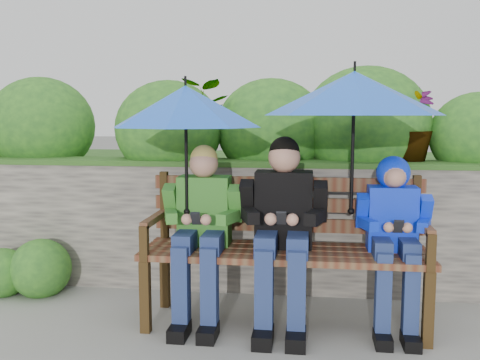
# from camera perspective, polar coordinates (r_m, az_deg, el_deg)

# --- Properties ---
(ground) EXTENTS (60.00, 60.00, 0.00)m
(ground) POSITION_cam_1_polar(r_m,az_deg,el_deg) (3.75, -0.20, -14.74)
(ground) COLOR gray
(ground) RESTS_ON ground
(garden_backdrop) EXTENTS (8.00, 2.84, 1.82)m
(garden_backdrop) POSITION_cam_1_polar(r_m,az_deg,el_deg) (5.14, 1.15, -1.57)
(garden_backdrop) COLOR #56504B
(garden_backdrop) RESTS_ON ground
(park_bench) EXTENTS (1.87, 0.55, 0.99)m
(park_bench) POSITION_cam_1_polar(r_m,az_deg,el_deg) (3.61, 4.82, -6.32)
(park_bench) COLOR #372611
(park_bench) RESTS_ON ground
(boy_left) EXTENTS (0.52, 0.60, 1.19)m
(boy_left) POSITION_cam_1_polar(r_m,az_deg,el_deg) (3.56, -4.10, -4.69)
(boy_left) COLOR #2A831F
(boy_left) RESTS_ON ground
(boy_middle) EXTENTS (0.56, 0.65, 1.25)m
(boy_middle) POSITION_cam_1_polar(r_m,az_deg,el_deg) (3.48, 4.60, -4.54)
(boy_middle) COLOR black
(boy_middle) RESTS_ON ground
(boy_right) EXTENTS (0.47, 0.57, 1.13)m
(boy_right) POSITION_cam_1_polar(r_m,az_deg,el_deg) (3.55, 16.08, -4.77)
(boy_right) COLOR #002CCD
(boy_right) RESTS_ON ground
(umbrella_left) EXTENTS (0.98, 0.98, 0.91)m
(umbrella_left) POSITION_cam_1_polar(r_m,az_deg,el_deg) (3.51, -5.82, 7.80)
(umbrella_left) COLOR blue
(umbrella_left) RESTS_ON ground
(umbrella_right) EXTENTS (1.14, 1.14, 0.98)m
(umbrella_right) POSITION_cam_1_polar(r_m,az_deg,el_deg) (3.49, 12.08, 9.02)
(umbrella_right) COLOR blue
(umbrella_right) RESTS_ON ground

